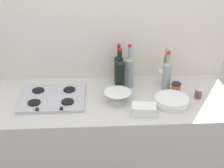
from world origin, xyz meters
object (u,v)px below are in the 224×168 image
Objects in this scene: plate_stack at (171,101)px; mixing_bowl at (118,97)px; wine_bottle_mid_right at (167,75)px; wine_bottle_rightmost at (129,71)px; condiment_jar_front at (198,93)px; stovetop_hob at (53,98)px; condiment_jar_rear at (176,88)px; wine_bottle_leftmost at (119,68)px; wine_bottle_mid_left at (120,75)px; utensil_crock at (164,76)px; butter_dish at (144,110)px.

mixing_bowl reaches higher than plate_stack.
wine_bottle_mid_right is 0.89× the size of wine_bottle_rightmost.
condiment_jar_front is (0.60, 0.03, -0.01)m from mixing_bowl.
stovetop_hob is 0.86m from plate_stack.
mixing_bowl is 0.46m from condiment_jar_rear.
condiment_jar_rear is (0.45, 0.10, 0.00)m from mixing_bowl.
mixing_bowl is (-0.03, -0.32, -0.08)m from wine_bottle_leftmost.
wine_bottle_mid_left is 0.40m from utensil_crock.
plate_stack is (0.85, -0.12, 0.01)m from stovetop_hob.
mixing_bowl is 2.47× the size of condiment_jar_front.
wine_bottle_leftmost is at bearing 157.16° from wine_bottle_mid_right.
wine_bottle_mid_right is (0.01, 0.23, 0.10)m from plate_stack.
butter_dish reaches higher than stovetop_hob.
butter_dish is at bearing -117.31° from utensil_crock.
wine_bottle_leftmost is 0.11m from wine_bottle_rightmost.
wine_bottle_mid_right is at bearing 88.22° from plate_stack.
wine_bottle_rightmost reaches higher than utensil_crock.
condiment_jar_front is at bearing 2.77° from mixing_bowl.
wine_bottle_mid_right is at bearing 23.90° from mixing_bowl.
condiment_jar_front is (1.07, -0.03, 0.03)m from stovetop_hob.
wine_bottle_leftmost is 0.39m from wine_bottle_mid_right.
butter_dish is (0.64, -0.23, 0.02)m from stovetop_hob.
wine_bottle_leftmost is 0.33m from mixing_bowl.
stovetop_hob is 2.87× the size of butter_dish.
condiment_jar_rear is (0.92, 0.03, 0.03)m from stovetop_hob.
plate_stack is at bearing -8.09° from mixing_bowl.
wine_bottle_mid_right is (0.36, 0.02, -0.02)m from wine_bottle_mid_left.
condiment_jar_rear is (0.28, 0.26, 0.01)m from butter_dish.
wine_bottle_mid_right is 0.43m from mixing_bowl.
wine_bottle_leftmost is 0.91× the size of wine_bottle_mid_left.
wine_bottle_mid_left is 0.18m from mixing_bowl.
stovetop_hob is at bearing -163.28° from wine_bottle_rightmost.
stovetop_hob is 0.58m from wine_bottle_leftmost.
plate_stack is 0.33m from utensil_crock.
utensil_crock is (0.39, 0.28, 0.02)m from mixing_bowl.
mixing_bowl is at bearing -144.80° from utensil_crock.
utensil_crock is (0.29, 0.04, -0.07)m from wine_bottle_rightmost.
wine_bottle_leftmost is at bearing 84.72° from mixing_bowl.
wine_bottle_rightmost is at bearing 98.74° from butter_dish.
wine_bottle_mid_left is 1.02× the size of wine_bottle_rightmost.
plate_stack is 0.52m from wine_bottle_leftmost.
wine_bottle_rightmost reaches higher than wine_bottle_leftmost.
wine_bottle_mid_right is 1.59× the size of mixing_bowl.
wine_bottle_mid_right is 3.94× the size of condiment_jar_front.
wine_bottle_mid_right is (0.36, -0.15, -0.00)m from wine_bottle_leftmost.
butter_dish is 0.47m from condiment_jar_front.
butter_dish is 0.38m from condiment_jar_rear.
wine_bottle_rightmost is at bearing -171.83° from utensil_crock.
stovetop_hob is at bearing 160.44° from butter_dish.
condiment_jar_rear is at bearing -28.43° from wine_bottle_leftmost.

